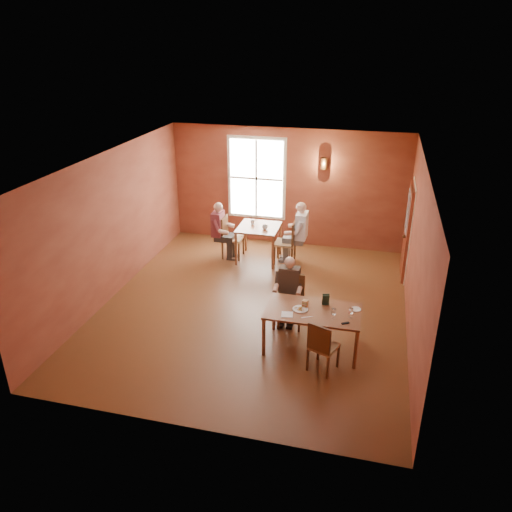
% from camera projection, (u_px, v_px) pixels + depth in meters
% --- Properties ---
extents(ground, '(6.00, 7.00, 0.01)m').
position_uv_depth(ground, '(254.00, 307.00, 10.16)').
color(ground, brown).
rests_on(ground, ground).
extents(wall_back, '(6.00, 0.04, 3.00)m').
position_uv_depth(wall_back, '(287.00, 188.00, 12.63)').
color(wall_back, brown).
rests_on(wall_back, ground).
extents(wall_front, '(6.00, 0.04, 3.00)m').
position_uv_depth(wall_front, '(187.00, 339.00, 6.45)').
color(wall_front, brown).
rests_on(wall_front, ground).
extents(wall_left, '(0.04, 7.00, 3.00)m').
position_uv_depth(wall_left, '(112.00, 225.00, 10.20)').
color(wall_left, brown).
rests_on(wall_left, ground).
extents(wall_right, '(0.04, 7.00, 3.00)m').
position_uv_depth(wall_right, '(416.00, 254.00, 8.88)').
color(wall_right, brown).
rests_on(wall_right, ground).
extents(ceiling, '(6.00, 7.00, 0.04)m').
position_uv_depth(ceiling, '(253.00, 161.00, 8.92)').
color(ceiling, white).
rests_on(ceiling, wall_back).
extents(window, '(1.36, 0.10, 1.96)m').
position_uv_depth(window, '(256.00, 178.00, 12.68)').
color(window, white).
rests_on(window, wall_back).
extents(door, '(0.12, 1.04, 2.10)m').
position_uv_depth(door, '(407.00, 231.00, 11.11)').
color(door, maroon).
rests_on(door, ground).
extents(wall_sconce, '(0.16, 0.16, 0.28)m').
position_uv_depth(wall_sconce, '(324.00, 164.00, 12.06)').
color(wall_sconce, brown).
rests_on(wall_sconce, wall_back).
extents(main_table, '(1.63, 0.92, 0.76)m').
position_uv_depth(main_table, '(312.00, 329.00, 8.70)').
color(main_table, brown).
rests_on(main_table, ground).
extents(chair_diner_main, '(0.44, 0.44, 0.99)m').
position_uv_depth(chair_diner_main, '(291.00, 302.00, 9.34)').
color(chair_diner_main, brown).
rests_on(chair_diner_main, ground).
extents(diner_main, '(0.50, 0.50, 1.26)m').
position_uv_depth(diner_main, '(291.00, 297.00, 9.25)').
color(diner_main, '#443227').
rests_on(diner_main, ground).
extents(chair_empty, '(0.53, 0.53, 0.92)m').
position_uv_depth(chair_empty, '(324.00, 345.00, 8.12)').
color(chair_empty, '#5E2815').
rests_on(chair_empty, ground).
extents(plate_food, '(0.31, 0.31, 0.03)m').
position_uv_depth(plate_food, '(300.00, 309.00, 8.55)').
color(plate_food, silver).
rests_on(plate_food, main_table).
extents(sandwich, '(0.11, 0.11, 0.11)m').
position_uv_depth(sandwich, '(305.00, 304.00, 8.62)').
color(sandwich, tan).
rests_on(sandwich, main_table).
extents(goblet_b, '(0.09, 0.09, 0.19)m').
position_uv_depth(goblet_b, '(351.00, 313.00, 8.29)').
color(goblet_b, white).
rests_on(goblet_b, main_table).
extents(goblet_c, '(0.09, 0.09, 0.20)m').
position_uv_depth(goblet_c, '(333.00, 313.00, 8.26)').
color(goblet_c, white).
rests_on(goblet_c, main_table).
extents(menu_stand, '(0.13, 0.09, 0.21)m').
position_uv_depth(menu_stand, '(326.00, 300.00, 8.67)').
color(menu_stand, '#1D3525').
rests_on(menu_stand, main_table).
extents(knife, '(0.19, 0.11, 0.00)m').
position_uv_depth(knife, '(307.00, 317.00, 8.33)').
color(knife, silver).
rests_on(knife, main_table).
extents(napkin, '(0.22, 0.22, 0.01)m').
position_uv_depth(napkin, '(287.00, 314.00, 8.41)').
color(napkin, white).
rests_on(napkin, main_table).
extents(side_plate, '(0.22, 0.22, 0.01)m').
position_uv_depth(side_plate, '(356.00, 309.00, 8.56)').
color(side_plate, white).
rests_on(side_plate, main_table).
extents(sunglasses, '(0.13, 0.11, 0.02)m').
position_uv_depth(sunglasses, '(345.00, 323.00, 8.15)').
color(sunglasses, black).
rests_on(sunglasses, main_table).
extents(second_table, '(0.97, 0.97, 0.86)m').
position_uv_depth(second_table, '(259.00, 243.00, 12.09)').
color(second_table, brown).
rests_on(second_table, ground).
extents(chair_diner_white, '(0.46, 0.46, 1.05)m').
position_uv_depth(chair_diner_white, '(285.00, 242.00, 11.91)').
color(chair_diner_white, brown).
rests_on(chair_diner_white, ground).
extents(diner_white, '(0.58, 0.58, 1.46)m').
position_uv_depth(diner_white, '(287.00, 234.00, 11.82)').
color(diner_white, white).
rests_on(diner_white, ground).
extents(chair_diner_maroon, '(0.46, 0.46, 1.03)m').
position_uv_depth(chair_diner_maroon, '(233.00, 237.00, 12.20)').
color(chair_diner_maroon, '#632D13').
rests_on(chair_diner_maroon, ground).
extents(diner_maroon, '(0.55, 0.55, 1.36)m').
position_uv_depth(diner_maroon, '(232.00, 231.00, 12.14)').
color(diner_maroon, '#55161D').
rests_on(diner_maroon, ground).
extents(cup_a, '(0.17, 0.17, 0.10)m').
position_uv_depth(cup_a, '(265.00, 227.00, 11.74)').
color(cup_a, white).
rests_on(cup_a, second_table).
extents(cup_b, '(0.11, 0.11, 0.10)m').
position_uv_depth(cup_b, '(253.00, 222.00, 12.04)').
color(cup_b, white).
rests_on(cup_b, second_table).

